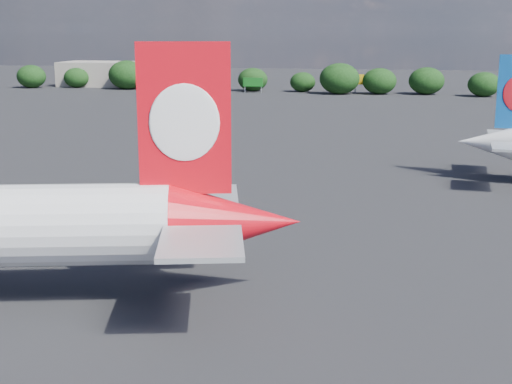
# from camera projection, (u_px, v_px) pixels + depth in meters

# --- Properties ---
(ground) EXTENTS (500.00, 500.00, 0.00)m
(ground) POSITION_uv_depth(u_px,v_px,m) (212.00, 167.00, 99.01)
(ground) COLOR black
(ground) RESTS_ON ground
(terminal_building) EXTENTS (42.00, 16.00, 8.00)m
(terminal_building) POSITION_uv_depth(u_px,v_px,m) (124.00, 74.00, 236.75)
(terminal_building) COLOR gray
(terminal_building) RESTS_ON ground
(highway_sign) EXTENTS (6.00, 0.30, 4.50)m
(highway_sign) POSITION_uv_depth(u_px,v_px,m) (253.00, 82.00, 212.59)
(highway_sign) COLOR #125D18
(highway_sign) RESTS_ON ground
(billboard_yellow) EXTENTS (5.00, 0.30, 5.50)m
(billboard_yellow) POSITION_uv_depth(u_px,v_px,m) (356.00, 80.00, 212.37)
(billboard_yellow) COLOR yellow
(billboard_yellow) RESTS_ON ground
(horizon_treeline) EXTENTS (207.33, 16.41, 9.05)m
(horizon_treeline) POSITION_uv_depth(u_px,v_px,m) (351.00, 79.00, 211.26)
(horizon_treeline) COLOR black
(horizon_treeline) RESTS_ON ground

